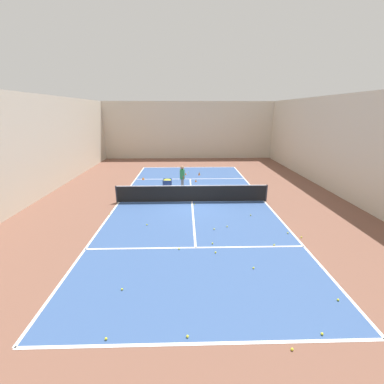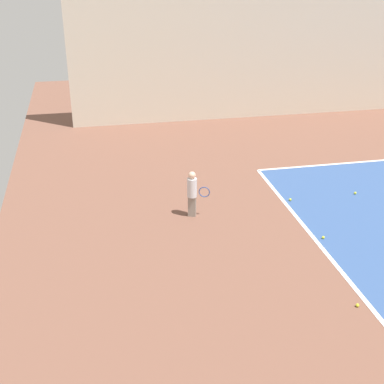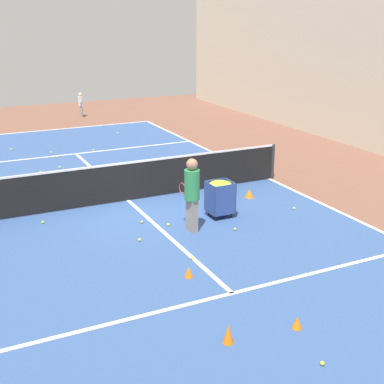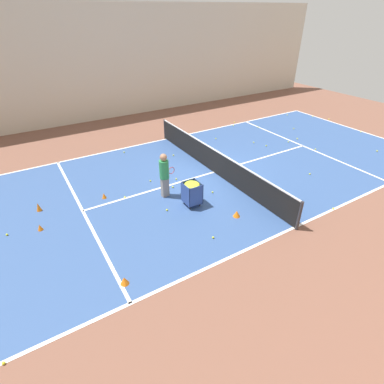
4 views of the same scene
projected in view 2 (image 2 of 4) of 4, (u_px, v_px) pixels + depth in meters
The scene contains 6 objects.
line_baseline_near at pixel (322, 248), 12.08m from camera, with size 9.34×0.10×0.00m, color white.
player_near_baseline at pixel (192, 191), 13.22m from camera, with size 0.31×0.59×1.21m.
tennis_ball_1 at pixel (323, 237), 12.45m from camera, with size 0.07×0.07×0.07m, color yellow.
tennis_ball_4 at pixel (290, 200), 14.29m from camera, with size 0.07×0.07×0.07m, color yellow.
tennis_ball_6 at pixel (355, 193), 14.66m from camera, with size 0.07×0.07×0.07m, color yellow.
tennis_ball_15 at pixel (357, 305), 10.11m from camera, with size 0.07×0.07×0.07m, color yellow.
Camera 2 is at (9.62, -15.47, 6.24)m, focal length 50.00 mm.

